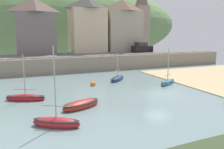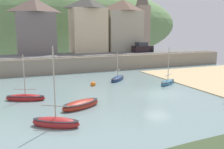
% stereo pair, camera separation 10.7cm
% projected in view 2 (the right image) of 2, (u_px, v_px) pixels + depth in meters
% --- Properties ---
extents(quay_seawall, '(48.00, 9.40, 2.40)m').
position_uv_depth(quay_seawall, '(102.00, 62.00, 41.94)').
color(quay_seawall, gray).
rests_on(quay_seawall, ground).
extents(hillside_backdrop, '(80.00, 44.00, 24.14)m').
position_uv_depth(hillside_backdrop, '(55.00, 24.00, 74.53)').
color(hillside_backdrop, '#638950').
rests_on(hillside_backdrop, ground).
extents(waterfront_building_left, '(6.94, 5.03, 9.83)m').
position_uv_depth(waterfront_building_left, '(36.00, 26.00, 44.21)').
color(waterfront_building_left, slate).
rests_on(waterfront_building_left, ground).
extents(waterfront_building_centre, '(6.88, 5.31, 10.50)m').
position_uv_depth(waterfront_building_centre, '(88.00, 24.00, 47.83)').
color(waterfront_building_centre, beige).
rests_on(waterfront_building_centre, ground).
extents(waterfront_building_right, '(7.54, 5.10, 10.35)m').
position_uv_depth(waterfront_building_right, '(123.00, 25.00, 50.65)').
color(waterfront_building_right, '#A6A08A').
rests_on(waterfront_building_right, ground).
extents(church_with_spire, '(3.00, 3.00, 15.40)m').
position_uv_depth(church_with_spire, '(142.00, 14.00, 56.34)').
color(church_with_spire, gray).
rests_on(church_with_spire, ground).
extents(sailboat_far_left, '(3.46, 2.69, 4.75)m').
position_uv_depth(sailboat_far_left, '(168.00, 82.00, 30.77)').
color(sailboat_far_left, teal).
rests_on(sailboat_far_left, ground).
extents(fishing_boat_green, '(3.50, 2.72, 5.81)m').
position_uv_depth(fishing_boat_green, '(56.00, 122.00, 17.20)').
color(fishing_boat_green, '#AA2324').
rests_on(fishing_boat_green, ground).
extents(sailboat_tall_mast, '(3.49, 3.62, 3.98)m').
position_uv_depth(sailboat_tall_mast, '(118.00, 79.00, 33.19)').
color(sailboat_tall_mast, navy).
rests_on(sailboat_tall_mast, ground).
extents(motorboat_with_cabin, '(4.05, 2.80, 0.87)m').
position_uv_depth(motorboat_with_cabin, '(81.00, 105.00, 21.38)').
color(motorboat_with_cabin, '#A02A1D').
rests_on(motorboat_with_cabin, ground).
extents(rowboat_small_beached, '(3.91, 2.50, 4.59)m').
position_uv_depth(rowboat_small_beached, '(25.00, 98.00, 23.64)').
color(rowboat_small_beached, '#A21C1C').
rests_on(rowboat_small_beached, ground).
extents(parked_car_near_slipway, '(4.22, 2.01, 1.95)m').
position_uv_depth(parked_car_near_slipway, '(142.00, 48.00, 48.15)').
color(parked_car_near_slipway, black).
rests_on(parked_car_near_slipway, ground).
extents(mooring_buoy, '(0.64, 0.64, 0.64)m').
position_uv_depth(mooring_buoy, '(93.00, 84.00, 29.87)').
color(mooring_buoy, orange).
rests_on(mooring_buoy, ground).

